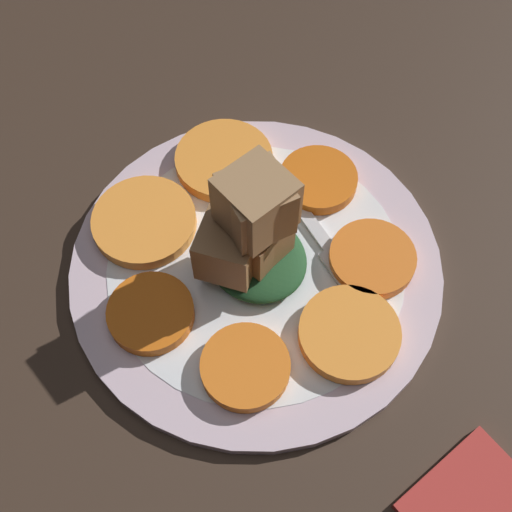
% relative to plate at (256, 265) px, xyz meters
% --- Properties ---
extents(table_slab, '(1.20, 1.20, 0.02)m').
position_rel_plate_xyz_m(table_slab, '(0.00, 0.00, -0.02)').
color(table_slab, '#38281E').
rests_on(table_slab, ground).
extents(plate, '(0.31, 0.31, 0.01)m').
position_rel_plate_xyz_m(plate, '(0.00, 0.00, 0.00)').
color(plate, silver).
rests_on(plate, table_slab).
extents(carrot_slice_0, '(0.07, 0.07, 0.01)m').
position_rel_plate_xyz_m(carrot_slice_0, '(0.01, 0.09, 0.01)').
color(carrot_slice_0, '#D66014').
rests_on(carrot_slice_0, plate).
extents(carrot_slice_1, '(0.07, 0.07, 0.01)m').
position_rel_plate_xyz_m(carrot_slice_1, '(-0.07, 0.06, 0.01)').
color(carrot_slice_1, orange).
rests_on(carrot_slice_1, plate).
extents(carrot_slice_2, '(0.08, 0.08, 0.01)m').
position_rel_plate_xyz_m(carrot_slice_2, '(-0.10, -0.01, 0.01)').
color(carrot_slice_2, orange).
rests_on(carrot_slice_2, plate).
extents(carrot_slice_3, '(0.07, 0.07, 0.01)m').
position_rel_plate_xyz_m(carrot_slice_3, '(-0.06, -0.07, 0.01)').
color(carrot_slice_3, orange).
rests_on(carrot_slice_3, plate).
extents(carrot_slice_4, '(0.07, 0.07, 0.01)m').
position_rel_plate_xyz_m(carrot_slice_4, '(0.03, -0.09, 0.01)').
color(carrot_slice_4, '#D56013').
rests_on(carrot_slice_4, plate).
extents(carrot_slice_5, '(0.09, 0.09, 0.01)m').
position_rel_plate_xyz_m(carrot_slice_5, '(0.10, -0.04, 0.01)').
color(carrot_slice_5, orange).
rests_on(carrot_slice_5, plate).
extents(carrot_slice_6, '(0.09, 0.09, 0.01)m').
position_rel_plate_xyz_m(carrot_slice_6, '(0.09, 0.05, 0.01)').
color(carrot_slice_6, orange).
rests_on(carrot_slice_6, plate).
extents(center_pile, '(0.09, 0.09, 0.11)m').
position_rel_plate_xyz_m(center_pile, '(0.00, 0.00, 0.05)').
color(center_pile, '#1E4723').
rests_on(center_pile, plate).
extents(fork, '(0.19, 0.05, 0.00)m').
position_rel_plate_xyz_m(fork, '(-0.00, -0.06, 0.01)').
color(fork, silver).
rests_on(fork, plate).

